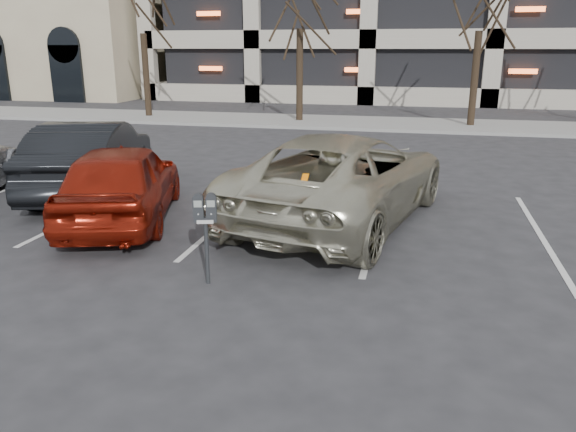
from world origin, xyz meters
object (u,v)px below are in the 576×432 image
Objects in this scene: suv_silver at (342,177)px; car_dark at (91,157)px; car_red at (122,182)px; parking_meter at (205,217)px.

car_dark is at bearing 5.18° from suv_silver.
suv_silver is 1.46× the size of car_red.
parking_meter is at bearing 81.28° from suv_silver.
car_dark is (-1.72, 1.78, 0.05)m from car_red.
car_dark is at bearing 119.55° from parking_meter.
suv_silver is 1.31× the size of car_dark.
car_dark reaches higher than parking_meter.
parking_meter is 3.63m from suv_silver.
suv_silver is at bearing 176.30° from car_red.
parking_meter is 0.26× the size of car_dark.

